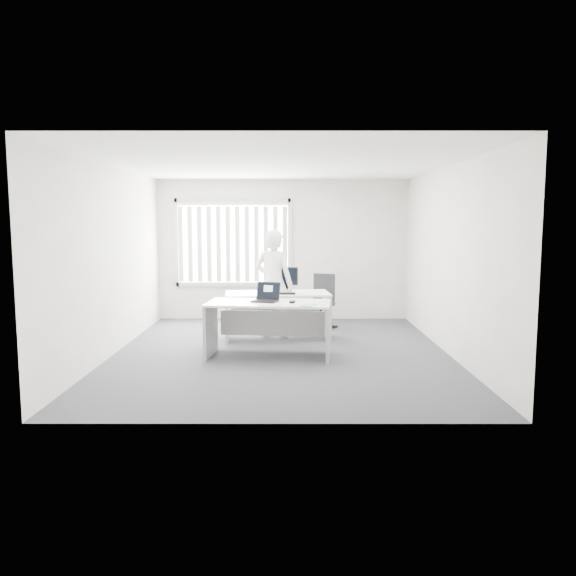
{
  "coord_description": "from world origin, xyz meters",
  "views": [
    {
      "loc": [
        0.11,
        -8.3,
        1.97
      ],
      "look_at": [
        0.1,
        0.15,
        0.97
      ],
      "focal_mm": 35.0,
      "sensor_mm": 36.0,
      "label": 1
    }
  ],
  "objects_px": {
    "person": "(274,284)",
    "laptop": "(265,292)",
    "desk_far": "(277,306)",
    "office_chair": "(321,311)",
    "monitor": "(286,279)",
    "desk_near": "(269,317)"
  },
  "relations": [
    {
      "from": "desk_near",
      "to": "person",
      "type": "height_order",
      "value": "person"
    },
    {
      "from": "laptop",
      "to": "desk_near",
      "type": "bearing_deg",
      "value": -1.91
    },
    {
      "from": "desk_near",
      "to": "office_chair",
      "type": "distance_m",
      "value": 2.53
    },
    {
      "from": "desk_near",
      "to": "person",
      "type": "relative_size",
      "value": 1.0
    },
    {
      "from": "desk_near",
      "to": "laptop",
      "type": "bearing_deg",
      "value": 165.78
    },
    {
      "from": "desk_far",
      "to": "laptop",
      "type": "bearing_deg",
      "value": -102.86
    },
    {
      "from": "office_chair",
      "to": "monitor",
      "type": "height_order",
      "value": "monitor"
    },
    {
      "from": "desk_near",
      "to": "office_chair",
      "type": "height_order",
      "value": "office_chair"
    },
    {
      "from": "office_chair",
      "to": "laptop",
      "type": "height_order",
      "value": "laptop"
    },
    {
      "from": "desk_far",
      "to": "monitor",
      "type": "height_order",
      "value": "monitor"
    },
    {
      "from": "person",
      "to": "laptop",
      "type": "relative_size",
      "value": 5.16
    },
    {
      "from": "office_chair",
      "to": "laptop",
      "type": "distance_m",
      "value": 2.59
    },
    {
      "from": "person",
      "to": "laptop",
      "type": "distance_m",
      "value": 1.43
    },
    {
      "from": "desk_far",
      "to": "office_chair",
      "type": "distance_m",
      "value": 1.38
    },
    {
      "from": "desk_far",
      "to": "monitor",
      "type": "relative_size",
      "value": 4.4
    },
    {
      "from": "office_chair",
      "to": "monitor",
      "type": "distance_m",
      "value": 1.28
    },
    {
      "from": "desk_near",
      "to": "monitor",
      "type": "xyz_separation_m",
      "value": [
        0.25,
        1.48,
        0.41
      ]
    },
    {
      "from": "monitor",
      "to": "office_chair",
      "type": "bearing_deg",
      "value": 60.6
    },
    {
      "from": "office_chair",
      "to": "person",
      "type": "height_order",
      "value": "person"
    },
    {
      "from": "desk_far",
      "to": "laptop",
      "type": "distance_m",
      "value": 1.3
    },
    {
      "from": "person",
      "to": "laptop",
      "type": "bearing_deg",
      "value": 108.32
    },
    {
      "from": "desk_near",
      "to": "laptop",
      "type": "relative_size",
      "value": 5.17
    }
  ]
}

